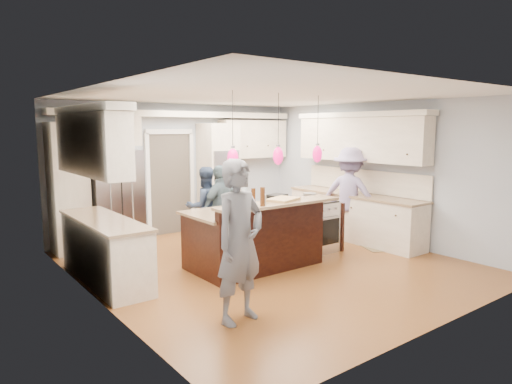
% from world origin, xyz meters
% --- Properties ---
extents(ground_plane, '(6.00, 6.00, 0.00)m').
position_xyz_m(ground_plane, '(0.00, 0.00, 0.00)').
color(ground_plane, '#936028').
rests_on(ground_plane, ground).
extents(room_shell, '(5.54, 6.04, 2.72)m').
position_xyz_m(room_shell, '(0.00, 0.00, 1.82)').
color(room_shell, '#B2BCC6').
rests_on(room_shell, ground).
extents(refrigerator, '(0.90, 0.70, 1.80)m').
position_xyz_m(refrigerator, '(-1.55, 2.64, 0.90)').
color(refrigerator, '#B7B7BC').
rests_on(refrigerator, ground).
extents(oven_column, '(0.72, 0.69, 2.30)m').
position_xyz_m(oven_column, '(0.75, 2.67, 1.15)').
color(oven_column, '#F6E4C7').
rests_on(oven_column, ground).
extents(back_upper_cabinets, '(5.30, 0.61, 2.54)m').
position_xyz_m(back_upper_cabinets, '(-0.75, 2.76, 1.67)').
color(back_upper_cabinets, '#F6E4C7').
rests_on(back_upper_cabinets, ground).
extents(right_counter_run, '(0.64, 3.10, 2.51)m').
position_xyz_m(right_counter_run, '(2.44, 0.30, 1.06)').
color(right_counter_run, '#F6E4C7').
rests_on(right_counter_run, ground).
extents(left_cabinets, '(0.64, 2.30, 2.51)m').
position_xyz_m(left_cabinets, '(-2.44, 0.80, 1.06)').
color(left_cabinets, '#F6E4C7').
rests_on(left_cabinets, ground).
extents(kitchen_island, '(2.10, 1.46, 1.12)m').
position_xyz_m(kitchen_island, '(-0.25, 0.07, 0.49)').
color(kitchen_island, black).
rests_on(kitchen_island, ground).
extents(island_range, '(0.82, 0.71, 0.92)m').
position_xyz_m(island_range, '(1.16, 0.15, 0.46)').
color(island_range, '#B7B7BC').
rests_on(island_range, ground).
extents(pendant_lights, '(1.75, 0.15, 1.03)m').
position_xyz_m(pendant_lights, '(-0.25, -0.51, 1.80)').
color(pendant_lights, black).
rests_on(pendant_lights, ground).
extents(person_bar_end, '(0.75, 0.55, 1.87)m').
position_xyz_m(person_bar_end, '(-1.65, -1.50, 0.93)').
color(person_bar_end, slate).
rests_on(person_bar_end, ground).
extents(person_far_left, '(0.82, 0.69, 1.50)m').
position_xyz_m(person_far_left, '(-0.24, 1.60, 0.75)').
color(person_far_left, navy).
rests_on(person_far_left, ground).
extents(person_far_right, '(0.98, 0.59, 1.56)m').
position_xyz_m(person_far_right, '(-0.18, 1.13, 0.78)').
color(person_far_right, slate).
rests_on(person_far_right, ground).
extents(person_range_side, '(1.09, 1.36, 1.83)m').
position_xyz_m(person_range_side, '(2.25, 0.28, 0.92)').
color(person_range_side, '#9384B2').
rests_on(person_range_side, ground).
extents(floor_rug, '(0.92, 1.07, 0.01)m').
position_xyz_m(floor_rug, '(2.36, -0.31, 0.01)').
color(floor_rug, olive).
rests_on(floor_rug, ground).
extents(water_bottle, '(0.09, 0.09, 0.33)m').
position_xyz_m(water_bottle, '(-0.89, -0.56, 1.28)').
color(water_bottle, silver).
rests_on(water_bottle, kitchen_island).
extents(beer_bottle_a, '(0.08, 0.08, 0.24)m').
position_xyz_m(beer_bottle_a, '(-0.71, -0.52, 1.24)').
color(beer_bottle_a, '#3F1F0B').
rests_on(beer_bottle_a, kitchen_island).
extents(beer_bottle_b, '(0.08, 0.08, 0.27)m').
position_xyz_m(beer_bottle_b, '(-0.66, -0.66, 1.25)').
color(beer_bottle_b, '#3F1F0B').
rests_on(beer_bottle_b, kitchen_island).
extents(beer_bottle_c, '(0.06, 0.06, 0.22)m').
position_xyz_m(beer_bottle_c, '(-0.55, -0.52, 1.23)').
color(beer_bottle_c, '#3F1F0B').
rests_on(beer_bottle_c, kitchen_island).
extents(drink_can, '(0.08, 0.08, 0.14)m').
position_xyz_m(drink_can, '(-0.55, -0.55, 1.19)').
color(drink_can, '#B7B7BC').
rests_on(drink_can, kitchen_island).
extents(cutting_board, '(0.58, 0.49, 0.04)m').
position_xyz_m(cutting_board, '(-0.11, -0.47, 1.14)').
color(cutting_board, tan).
rests_on(cutting_board, kitchen_island).
extents(pot_large, '(0.23, 0.23, 0.13)m').
position_xyz_m(pot_large, '(1.10, 0.21, 0.99)').
color(pot_large, '#B7B7BC').
rests_on(pot_large, island_range).
extents(pot_small, '(0.19, 0.19, 0.10)m').
position_xyz_m(pot_small, '(1.15, 0.06, 0.97)').
color(pot_small, '#B7B7BC').
rests_on(pot_small, island_range).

